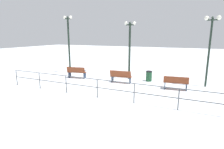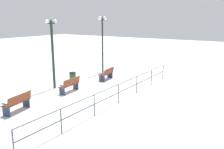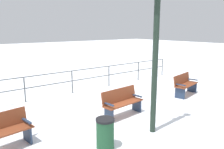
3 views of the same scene
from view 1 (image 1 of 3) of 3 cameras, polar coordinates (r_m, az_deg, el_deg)
The scene contains 9 objects.
ground_plane at distance 13.28m, azimuth 2.68°, elevation -2.60°, with size 80.00×80.00×0.00m, color white.
bench_nearest at distance 12.19m, azimuth 19.13°, elevation -2.36°, with size 0.71×1.54×0.88m.
bench_second at distance 13.19m, azimuth 2.76°, elevation -0.56°, with size 0.61×1.57×0.91m.
bench_third at distance 14.89m, azimuth -10.88°, elevation 0.72°, with size 0.79×1.57×0.92m.
lamppost_near at distance 13.43m, azimuth 28.14°, elevation 9.62°, with size 0.28×0.95×4.55m.
lamppost_middle at distance 14.21m, azimuth 5.49°, elevation 9.43°, with size 0.25×0.90×4.36m.
lamppost_far at distance 16.93m, azimuth -13.28°, elevation 10.98°, with size 0.26×0.89×4.99m.
waterfront_railing at distance 10.10m, azimuth -4.61°, elevation -3.25°, with size 0.05×12.72×1.04m.
trash_bin at distance 13.96m, azimuth 11.35°, elevation -0.47°, with size 0.46×0.46×0.77m.
Camera 1 is at (-11.92, -4.78, 3.39)m, focal length 29.55 mm.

